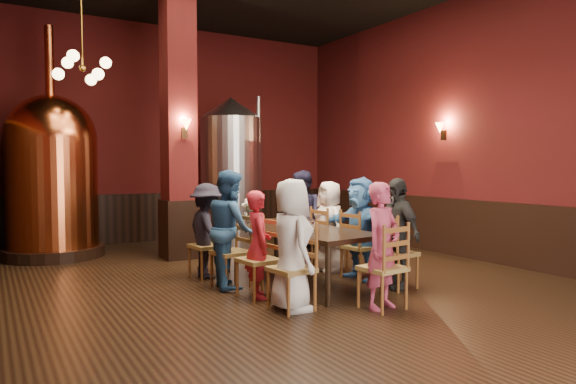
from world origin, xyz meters
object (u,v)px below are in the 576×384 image
dining_table (298,232)px  steel_vessel (232,171)px  copper_kettle (52,174)px  rose_vase (250,207)px  person_2 (231,229)px  person_0 (291,245)px  person_1 (258,244)px

dining_table → steel_vessel: 3.67m
copper_kettle → rose_vase: 3.77m
person_2 → copper_kettle: (-1.75, 3.56, 0.68)m
copper_kettle → rose_vase: size_ratio=11.11×
dining_table → rose_vase: bearing=102.2°
rose_vase → dining_table: bearing=-72.0°
person_0 → copper_kettle: 5.29m
person_2 → rose_vase: 0.90m
steel_vessel → rose_vase: bearing=-108.8°
person_0 → person_1: size_ratio=1.12×
dining_table → rose_vase: rose_vase is taller
person_0 → steel_vessel: (1.36, 4.62, 0.74)m
person_1 → person_2: size_ratio=0.84×
dining_table → person_0: bearing=-130.4°
person_2 → rose_vase: bearing=-29.5°
person_0 → person_2: (-0.13, 1.32, 0.04)m
person_1 → rose_vase: size_ratio=3.63×
person_1 → copper_kettle: 4.67m
person_1 → rose_vase: person_1 is taller
dining_table → steel_vessel: size_ratio=0.85×
rose_vase → person_2: bearing=-132.6°
copper_kettle → steel_vessel: size_ratio=1.35×
copper_kettle → rose_vase: bearing=-51.3°
dining_table → person_1: person_1 is taller
person_0 → rose_vase: 2.03m
steel_vessel → person_0: bearing=-106.4°
steel_vessel → dining_table: bearing=-99.9°
copper_kettle → rose_vase: copper_kettle is taller
copper_kettle → dining_table: bearing=-55.4°
rose_vase → person_0: bearing=-103.1°
copper_kettle → steel_vessel: copper_kettle is taller
person_2 → rose_vase: person_2 is taller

